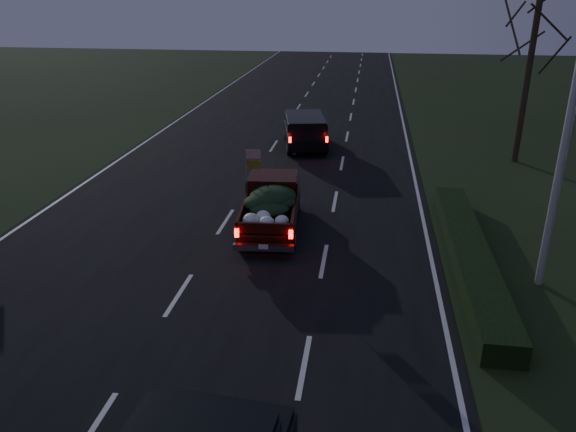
# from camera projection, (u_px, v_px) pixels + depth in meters

# --- Properties ---
(ground) EXTENTS (120.00, 120.00, 0.00)m
(ground) POSITION_uv_depth(u_px,v_px,m) (179.00, 295.00, 14.71)
(ground) COLOR black
(ground) RESTS_ON ground
(road_asphalt) EXTENTS (14.00, 120.00, 0.02)m
(road_asphalt) POSITION_uv_depth(u_px,v_px,m) (179.00, 295.00, 14.70)
(road_asphalt) COLOR black
(road_asphalt) RESTS_ON ground
(hedge_row) EXTENTS (1.00, 10.00, 0.60)m
(hedge_row) POSITION_uv_depth(u_px,v_px,m) (469.00, 254.00, 16.31)
(hedge_row) COLOR black
(hedge_row) RESTS_ON ground
(bare_tree_far) EXTENTS (3.60, 3.60, 7.00)m
(bare_tree_far) POSITION_uv_depth(u_px,v_px,m) (533.00, 44.00, 24.04)
(bare_tree_far) COLOR black
(bare_tree_far) RESTS_ON ground
(pickup_truck) EXTENTS (2.11, 4.70, 2.40)m
(pickup_truck) POSITION_uv_depth(u_px,v_px,m) (271.00, 202.00, 18.51)
(pickup_truck) COLOR #340D07
(pickup_truck) RESTS_ON ground
(lead_suv) EXTENTS (2.73, 4.84, 1.31)m
(lead_suv) POSITION_uv_depth(u_px,v_px,m) (305.00, 128.00, 27.89)
(lead_suv) COLOR black
(lead_suv) RESTS_ON ground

